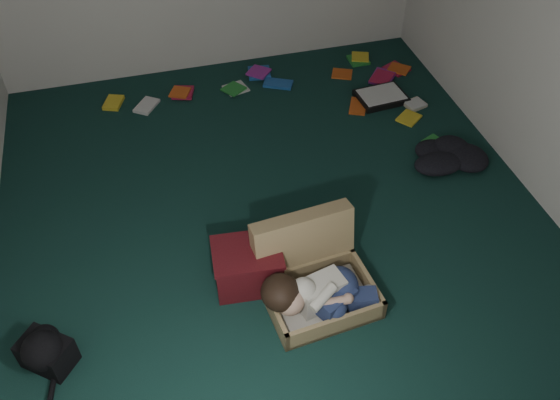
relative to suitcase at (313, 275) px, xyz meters
name	(u,v)px	position (x,y,z in m)	size (l,w,h in m)	color
floor	(275,220)	(-0.08, 0.68, -0.15)	(4.50, 4.50, 0.00)	#102F29
suitcase	(313,275)	(0.00, 0.00, 0.00)	(0.75, 0.73, 0.50)	#A08658
person	(317,293)	(-0.03, -0.18, 0.04)	(0.75, 0.36, 0.31)	silver
maroon_bin	(248,266)	(-0.40, 0.18, 0.01)	(0.48, 0.39, 0.31)	#4D0F15
backpack	(47,352)	(-1.68, -0.11, -0.04)	(0.37, 0.29, 0.22)	black
clothing_pile	(451,154)	(1.49, 0.96, -0.08)	(0.44, 0.36, 0.14)	black
paper_tray	(381,97)	(1.28, 1.92, -0.12)	(0.46, 0.36, 0.06)	black
book_scatter	(308,92)	(0.65, 2.20, -0.14)	(2.99, 1.78, 0.02)	yellow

